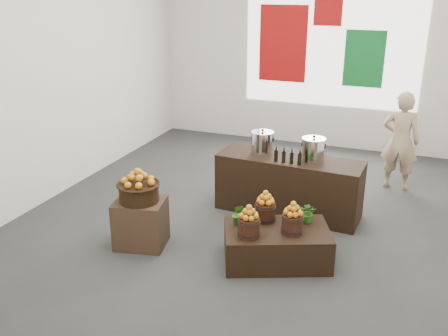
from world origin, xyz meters
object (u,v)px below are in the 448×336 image
at_px(display_table, 276,245).
at_px(counter, 289,186).
at_px(wicker_basket, 139,193).
at_px(stock_pot_left, 262,144).
at_px(crate, 141,223).
at_px(stock_pot_center, 313,151).
at_px(shopper, 400,141).

distance_m(display_table, counter, 1.32).
xyz_separation_m(wicker_basket, stock_pot_left, (1.03, 1.55, 0.25)).
bearing_deg(stock_pot_left, crate, -123.59).
xyz_separation_m(counter, stock_pot_center, (0.31, -0.02, 0.55)).
bearing_deg(stock_pot_center, stock_pot_left, 176.57).
height_order(wicker_basket, shopper, shopper).
bearing_deg(display_table, stock_pot_center, 62.52).
xyz_separation_m(wicker_basket, counter, (1.42, 1.52, -0.29)).
xyz_separation_m(stock_pot_center, shopper, (1.02, 1.47, -0.19)).
height_order(stock_pot_left, shopper, shopper).
distance_m(wicker_basket, shopper, 4.06).
relative_size(counter, shopper, 1.28).
relative_size(display_table, shopper, 0.77).
height_order(counter, stock_pot_center, stock_pot_center).
height_order(wicker_basket, display_table, wicker_basket).
bearing_deg(wicker_basket, shopper, 47.19).
distance_m(wicker_basket, stock_pot_center, 2.31).
xyz_separation_m(display_table, counter, (-0.20, 1.30, 0.19)).
bearing_deg(wicker_basket, crate, 0.00).
bearing_deg(stock_pot_center, shopper, 55.11).
relative_size(stock_pot_left, shopper, 0.20).
bearing_deg(crate, shopper, 47.19).
xyz_separation_m(wicker_basket, display_table, (1.62, 0.23, -0.49)).
xyz_separation_m(display_table, stock_pot_center, (0.11, 1.28, 0.74)).
bearing_deg(wicker_basket, counter, 46.95).
relative_size(crate, display_table, 0.50).
xyz_separation_m(stock_pot_left, shopper, (1.73, 1.43, -0.19)).
xyz_separation_m(crate, shopper, (2.76, 2.97, 0.47)).
bearing_deg(shopper, stock_pot_center, 59.78).
height_order(display_table, stock_pot_left, stock_pot_left).
height_order(crate, wicker_basket, wicker_basket).
distance_m(counter, shopper, 2.00).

